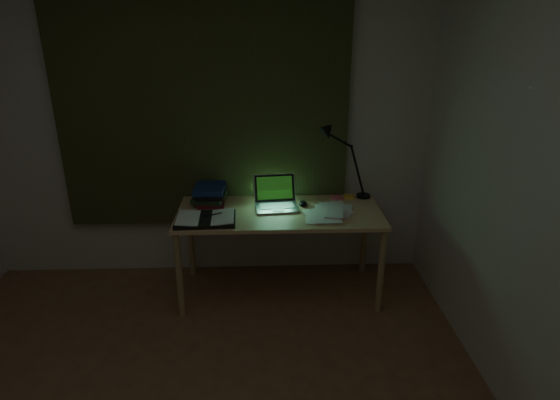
# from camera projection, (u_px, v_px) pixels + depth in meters

# --- Properties ---
(wall_back) EXTENTS (3.50, 0.00, 2.50)m
(wall_back) POSITION_uv_depth(u_px,v_px,m) (205.00, 124.00, 3.60)
(wall_back) COLOR beige
(wall_back) RESTS_ON ground
(curtain) EXTENTS (2.20, 0.06, 2.00)m
(curtain) POSITION_uv_depth(u_px,v_px,m) (202.00, 99.00, 3.49)
(curtain) COLOR #2C341A
(curtain) RESTS_ON wall_back
(desk) EXTENTS (1.50, 0.66, 0.69)m
(desk) POSITION_uv_depth(u_px,v_px,m) (279.00, 252.00, 3.57)
(desk) COLOR #D8B174
(desk) RESTS_ON floor
(laptop) EXTENTS (0.35, 0.38, 0.23)m
(laptop) POSITION_uv_depth(u_px,v_px,m) (277.00, 195.00, 3.44)
(laptop) COLOR #B0B0B5
(laptop) RESTS_ON desk
(open_textbook) EXTENTS (0.43, 0.31, 0.04)m
(open_textbook) POSITION_uv_depth(u_px,v_px,m) (206.00, 219.00, 3.27)
(open_textbook) COLOR white
(open_textbook) RESTS_ON desk
(book_stack) EXTENTS (0.23, 0.27, 0.14)m
(book_stack) POSITION_uv_depth(u_px,v_px,m) (211.00, 195.00, 3.56)
(book_stack) COLOR white
(book_stack) RESTS_ON desk
(loose_papers) EXTENTS (0.38, 0.40, 0.02)m
(loose_papers) POSITION_uv_depth(u_px,v_px,m) (327.00, 213.00, 3.39)
(loose_papers) COLOR white
(loose_papers) RESTS_ON desk
(mouse) EXTENTS (0.08, 0.11, 0.04)m
(mouse) POSITION_uv_depth(u_px,v_px,m) (303.00, 203.00, 3.53)
(mouse) COLOR black
(mouse) RESTS_ON desk
(sticky_yellow) EXTENTS (0.10, 0.10, 0.02)m
(sticky_yellow) POSITION_uv_depth(u_px,v_px,m) (349.00, 197.00, 3.70)
(sticky_yellow) COLOR yellow
(sticky_yellow) RESTS_ON desk
(sticky_pink) EXTENTS (0.10, 0.10, 0.02)m
(sticky_pink) POSITION_uv_depth(u_px,v_px,m) (337.00, 198.00, 3.67)
(sticky_pink) COLOR #FF637D
(sticky_pink) RESTS_ON desk
(desk_lamp) EXTENTS (0.41, 0.32, 0.59)m
(desk_lamp) POSITION_uv_depth(u_px,v_px,m) (366.00, 161.00, 3.60)
(desk_lamp) COLOR black
(desk_lamp) RESTS_ON desk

